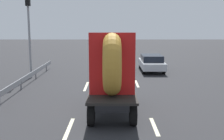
% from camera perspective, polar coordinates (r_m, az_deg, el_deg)
% --- Properties ---
extents(ground_plane, '(120.00, 120.00, 0.00)m').
position_cam_1_polar(ground_plane, '(13.52, -0.68, -8.23)').
color(ground_plane, '#28282B').
extents(flatbed_truck, '(2.02, 4.77, 3.73)m').
position_cam_1_polar(flatbed_truck, '(12.92, 0.00, -0.77)').
color(flatbed_truck, black).
rests_on(flatbed_truck, ground_plane).
extents(distant_sedan, '(1.87, 4.37, 1.43)m').
position_cam_1_polar(distant_sedan, '(24.50, 7.99, 1.52)').
color(distant_sedan, black).
rests_on(distant_sedan, ground_plane).
extents(traffic_light, '(0.42, 0.36, 6.26)m').
position_cam_1_polar(traffic_light, '(21.96, -16.49, 8.91)').
color(traffic_light, gray).
rests_on(traffic_light, ground_plane).
extents(guardrail, '(0.10, 13.73, 0.71)m').
position_cam_1_polar(guardrail, '(20.01, -16.51, -1.24)').
color(guardrail, gray).
rests_on(guardrail, ground_plane).
extents(lane_dash_left_near, '(0.16, 2.70, 0.01)m').
position_cam_1_polar(lane_dash_left_near, '(11.29, -8.87, -11.95)').
color(lane_dash_left_near, beige).
rests_on(lane_dash_left_near, ground_plane).
extents(lane_dash_left_far, '(0.16, 2.69, 0.01)m').
position_cam_1_polar(lane_dash_left_far, '(18.65, -5.26, -3.30)').
color(lane_dash_left_far, beige).
rests_on(lane_dash_left_far, ground_plane).
extents(lane_dash_right_near, '(0.16, 2.03, 0.01)m').
position_cam_1_polar(lane_dash_right_near, '(11.67, 8.57, -11.22)').
color(lane_dash_right_near, beige).
rests_on(lane_dash_right_near, ground_plane).
extents(lane_dash_right_far, '(0.16, 2.30, 0.01)m').
position_cam_1_polar(lane_dash_right_far, '(19.45, 5.03, -2.76)').
color(lane_dash_right_far, beige).
rests_on(lane_dash_right_far, ground_plane).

